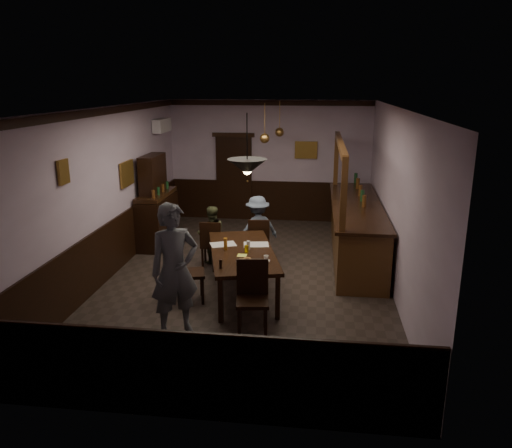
% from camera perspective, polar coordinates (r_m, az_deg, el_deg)
% --- Properties ---
extents(room, '(5.01, 8.01, 3.01)m').
position_cam_1_polar(room, '(8.64, -1.02, 3.18)').
color(room, '#2D2621').
rests_on(room, ground).
extents(dining_table, '(1.51, 2.38, 0.75)m').
position_cam_1_polar(dining_table, '(8.19, -1.56, -3.46)').
color(dining_table, black).
rests_on(dining_table, ground).
extents(chair_far_left, '(0.42, 0.42, 0.91)m').
position_cam_1_polar(chair_far_left, '(9.43, -5.13, -2.08)').
color(chair_far_left, black).
rests_on(chair_far_left, ground).
extents(chair_far_right, '(0.44, 0.44, 0.93)m').
position_cam_1_polar(chair_far_right, '(9.50, 0.32, -1.83)').
color(chair_far_right, black).
rests_on(chair_far_right, ground).
extents(chair_near, '(0.50, 0.50, 1.03)m').
position_cam_1_polar(chair_near, '(7.02, -0.40, -7.93)').
color(chair_near, black).
rests_on(chair_near, ground).
extents(chair_side, '(0.54, 0.54, 1.00)m').
position_cam_1_polar(chair_side, '(8.02, -8.08, -5.11)').
color(chair_side, black).
rests_on(chair_side, ground).
extents(person_standing, '(0.82, 0.76, 1.87)m').
position_cam_1_polar(person_standing, '(6.91, -9.28, -5.23)').
color(person_standing, slate).
rests_on(person_standing, ground).
extents(person_seated_left, '(0.66, 0.58, 1.13)m').
position_cam_1_polar(person_seated_left, '(9.67, -5.12, -1.21)').
color(person_seated_left, '#454A2C').
rests_on(person_seated_left, ground).
extents(person_seated_right, '(0.97, 0.83, 1.30)m').
position_cam_1_polar(person_seated_right, '(9.72, 0.18, -0.55)').
color(person_seated_right, slate).
rests_on(person_seated_right, ground).
extents(newspaper_left, '(0.50, 0.44, 0.01)m').
position_cam_1_polar(newspaper_left, '(8.47, -3.78, -2.34)').
color(newspaper_left, silver).
rests_on(newspaper_left, dining_table).
extents(newspaper_right, '(0.46, 0.36, 0.01)m').
position_cam_1_polar(newspaper_right, '(8.44, 0.02, -2.36)').
color(newspaper_right, silver).
rests_on(newspaper_right, dining_table).
extents(napkin, '(0.18, 0.18, 0.00)m').
position_cam_1_polar(napkin, '(7.93, -1.61, -3.60)').
color(napkin, '#DFE654').
rests_on(napkin, dining_table).
extents(saucer, '(0.15, 0.15, 0.01)m').
position_cam_1_polar(saucer, '(7.69, 1.06, -4.21)').
color(saucer, white).
rests_on(saucer, dining_table).
extents(coffee_cup, '(0.10, 0.10, 0.07)m').
position_cam_1_polar(coffee_cup, '(7.69, 1.16, -3.87)').
color(coffee_cup, white).
rests_on(coffee_cup, saucer).
extents(pastry_plate, '(0.22, 0.22, 0.01)m').
position_cam_1_polar(pastry_plate, '(7.64, -1.46, -4.34)').
color(pastry_plate, white).
rests_on(pastry_plate, dining_table).
extents(pastry_ring_a, '(0.13, 0.13, 0.04)m').
position_cam_1_polar(pastry_ring_a, '(7.61, -1.67, -4.19)').
color(pastry_ring_a, '#C68C47').
rests_on(pastry_ring_a, pastry_plate).
extents(pastry_ring_b, '(0.13, 0.13, 0.04)m').
position_cam_1_polar(pastry_ring_b, '(7.67, -1.04, -4.04)').
color(pastry_ring_b, '#C68C47').
rests_on(pastry_ring_b, pastry_plate).
extents(soda_can, '(0.07, 0.07, 0.12)m').
position_cam_1_polar(soda_can, '(8.05, -1.11, -2.86)').
color(soda_can, yellow).
rests_on(soda_can, dining_table).
extents(beer_glass, '(0.06, 0.06, 0.20)m').
position_cam_1_polar(beer_glass, '(8.18, -3.51, -2.29)').
color(beer_glass, '#BF721E').
rests_on(beer_glass, dining_table).
extents(water_glass, '(0.06, 0.06, 0.15)m').
position_cam_1_polar(water_glass, '(8.18, -0.89, -2.45)').
color(water_glass, silver).
rests_on(water_glass, dining_table).
extents(pepper_mill, '(0.04, 0.04, 0.14)m').
position_cam_1_polar(pepper_mill, '(7.38, -4.06, -4.60)').
color(pepper_mill, black).
rests_on(pepper_mill, dining_table).
extents(sideboard, '(0.52, 1.47, 1.94)m').
position_cam_1_polar(sideboard, '(10.91, -11.32, 1.67)').
color(sideboard, black).
rests_on(sideboard, ground).
extents(bar_counter, '(0.96, 4.13, 2.32)m').
position_cam_1_polar(bar_counter, '(10.15, 11.33, -0.51)').
color(bar_counter, '#533216').
rests_on(bar_counter, ground).
extents(door_back, '(0.90, 0.06, 2.10)m').
position_cam_1_polar(door_back, '(12.69, -2.53, 5.21)').
color(door_back, black).
rests_on(door_back, ground).
extents(ac_unit, '(0.20, 0.85, 0.30)m').
position_cam_1_polar(ac_unit, '(11.84, -10.70, 11.02)').
color(ac_unit, white).
rests_on(ac_unit, ground).
extents(picture_left_small, '(0.04, 0.28, 0.36)m').
position_cam_1_polar(picture_left_small, '(7.77, -21.16, 5.57)').
color(picture_left_small, olive).
rests_on(picture_left_small, ground).
extents(picture_left_large, '(0.04, 0.62, 0.48)m').
position_cam_1_polar(picture_left_large, '(9.99, -14.53, 5.59)').
color(picture_left_large, olive).
rests_on(picture_left_large, ground).
extents(picture_back, '(0.55, 0.04, 0.42)m').
position_cam_1_polar(picture_back, '(12.41, 5.74, 8.41)').
color(picture_back, olive).
rests_on(picture_back, ground).
extents(pendant_iron, '(0.56, 0.56, 0.85)m').
position_cam_1_polar(pendant_iron, '(7.03, -1.01, 6.55)').
color(pendant_iron, black).
rests_on(pendant_iron, ground).
extents(pendant_brass_mid, '(0.20, 0.20, 0.81)m').
position_cam_1_polar(pendant_brass_mid, '(10.33, 0.99, 9.77)').
color(pendant_brass_mid, '#BF8C3F').
rests_on(pendant_brass_mid, ground).
extents(pendant_brass_far, '(0.20, 0.20, 0.81)m').
position_cam_1_polar(pendant_brass_far, '(11.61, 2.70, 10.43)').
color(pendant_brass_far, '#BF8C3F').
rests_on(pendant_brass_far, ground).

